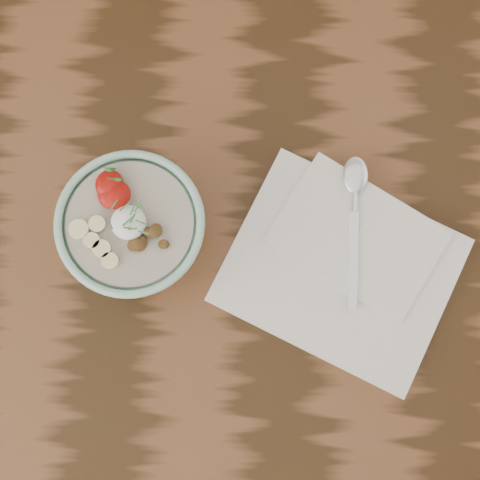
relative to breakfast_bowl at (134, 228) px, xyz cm
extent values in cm
cube|color=black|center=(-3.18, 2.37, -7.81)|extent=(160.00, 90.00, 4.00)
cylinder|color=#93C6AE|center=(0.06, -0.07, -5.27)|extent=(7.52, 7.52, 1.07)
torus|color=#93C6AE|center=(0.06, -0.07, 3.50)|extent=(17.10, 17.10, 0.98)
cylinder|color=#BBB09B|center=(0.06, -0.07, 2.96)|extent=(14.50, 14.50, 0.90)
ellipsoid|color=white|center=(0.08, -0.14, 4.18)|extent=(4.00, 4.00, 2.20)
ellipsoid|color=#920B06|center=(-2.29, 4.09, 4.29)|extent=(3.21, 3.53, 1.77)
cone|color=#286623|center=(-2.29, 5.53, 4.59)|extent=(1.40, 1.03, 1.52)
ellipsoid|color=#920B06|center=(-1.39, 2.93, 4.28)|extent=(3.15, 3.46, 1.73)
cone|color=#286623|center=(-1.39, 4.35, 4.58)|extent=(1.40, 1.03, 1.52)
ellipsoid|color=#920B06|center=(-2.29, 3.16, 4.17)|extent=(2.75, 3.03, 1.52)
cone|color=#286623|center=(-2.29, 4.40, 4.47)|extent=(1.40, 1.03, 1.52)
ellipsoid|color=#920B06|center=(-2.05, 2.97, 4.22)|extent=(2.94, 3.24, 1.62)
cone|color=#286623|center=(-2.05, 4.30, 4.52)|extent=(1.40, 1.03, 1.52)
cylinder|color=beige|center=(-1.79, -4.49, 3.81)|extent=(1.92, 1.92, 0.70)
cylinder|color=beige|center=(-3.95, -2.26, 3.81)|extent=(1.86, 1.86, 0.70)
cylinder|color=beige|center=(-3.46, -0.37, 3.81)|extent=(1.92, 1.92, 0.70)
cylinder|color=beige|center=(-2.77, -3.16, 3.81)|extent=(2.03, 2.03, 0.70)
cylinder|color=beige|center=(-5.48, -1.04, 3.81)|extent=(2.29, 2.29, 0.70)
ellipsoid|color=brown|center=(4.08, -2.42, 3.84)|extent=(1.38, 1.28, 0.79)
ellipsoid|color=brown|center=(2.46, -1.15, 3.97)|extent=(1.92, 1.68, 1.06)
ellipsoid|color=brown|center=(0.59, -2.71, 3.82)|extent=(1.45, 1.49, 0.66)
ellipsoid|color=brown|center=(1.02, -2.53, 3.94)|extent=(1.91, 2.00, 0.85)
ellipsoid|color=brown|center=(1.41, -2.64, 3.94)|extent=(1.80, 1.74, 1.17)
ellipsoid|color=brown|center=(0.58, -2.39, 3.81)|extent=(1.02, 1.20, 0.64)
ellipsoid|color=brown|center=(3.11, -0.97, 4.02)|extent=(2.04, 2.17, 1.36)
ellipsoid|color=brown|center=(1.70, -2.16, 3.83)|extent=(1.19, 1.20, 0.84)
cylinder|color=#397C34|center=(-0.17, 1.44, 5.41)|extent=(1.27, 1.23, 0.24)
cylinder|color=#397C34|center=(1.44, 1.62, 5.41)|extent=(1.14, 1.14, 0.23)
cylinder|color=#397C34|center=(0.22, -0.23, 5.41)|extent=(1.26, 1.22, 0.23)
cylinder|color=#397C34|center=(-1.63, -0.74, 5.41)|extent=(0.58, 0.93, 0.21)
cylinder|color=#397C34|center=(0.24, -1.00, 5.41)|extent=(0.93, 0.21, 0.21)
cylinder|color=#397C34|center=(0.62, 0.96, 5.41)|extent=(0.55, 1.02, 0.22)
cylinder|color=#397C34|center=(1.74, -0.36, 5.41)|extent=(1.44, 0.71, 0.23)
cylinder|color=#397C34|center=(1.20, 1.29, 5.41)|extent=(0.88, 1.06, 0.22)
cylinder|color=#397C34|center=(-1.41, 1.53, 5.41)|extent=(0.84, 1.21, 0.23)
cylinder|color=#397C34|center=(2.02, -1.45, 5.41)|extent=(1.28, 0.42, 0.22)
cylinder|color=#397C34|center=(0.71, 0.10, 5.41)|extent=(0.67, 1.18, 0.22)
cylinder|color=#397C34|center=(0.79, -1.09, 5.41)|extent=(1.04, 0.33, 0.22)
cube|color=silver|center=(25.09, -3.51, -5.29)|extent=(33.45, 30.91, 1.03)
cube|color=silver|center=(27.15, 0.62, -4.47)|extent=(23.72, 21.56, 0.62)
cube|color=silver|center=(26.49, -2.40, -3.97)|extent=(1.41, 12.21, 0.37)
cylinder|color=silver|center=(26.64, 5.28, -3.79)|extent=(0.80, 3.19, 0.74)
ellipsoid|color=silver|center=(26.70, 8.33, -3.65)|extent=(3.34, 4.93, 1.01)
camera|label=1|loc=(12.97, -14.64, 77.07)|focal=50.00mm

